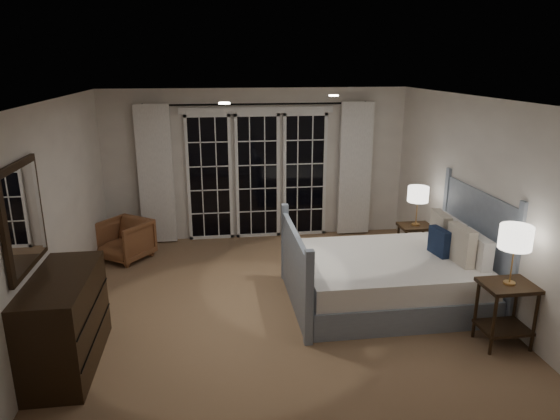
{
  "coord_description": "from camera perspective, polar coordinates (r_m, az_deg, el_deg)",
  "views": [
    {
      "loc": [
        -0.75,
        -5.66,
        2.9
      ],
      "look_at": [
        0.1,
        0.49,
        1.05
      ],
      "focal_mm": 32.0,
      "sensor_mm": 36.0,
      "label": 1
    }
  ],
  "objects": [
    {
      "name": "floor",
      "position": [
        6.4,
        -0.31,
        -10.34
      ],
      "size": [
        5.0,
        5.0,
        0.0
      ],
      "primitive_type": "plane",
      "color": "#91754E",
      "rests_on": "ground"
    },
    {
      "name": "ceiling",
      "position": [
        5.72,
        -0.35,
        12.59
      ],
      "size": [
        5.0,
        5.0,
        0.0
      ],
      "primitive_type": "plane",
      "rotation": [
        3.14,
        0.0,
        0.0
      ],
      "color": "silver",
      "rests_on": "wall_back"
    },
    {
      "name": "wall_left",
      "position": [
        6.15,
        -24.11,
        -0.46
      ],
      "size": [
        0.02,
        5.0,
        2.5
      ],
      "primitive_type": "cube",
      "color": "white",
      "rests_on": "floor"
    },
    {
      "name": "wall_right",
      "position": [
        6.73,
        21.27,
        1.26
      ],
      "size": [
        0.02,
        5.0,
        2.5
      ],
      "primitive_type": "cube",
      "color": "white",
      "rests_on": "floor"
    },
    {
      "name": "wall_back",
      "position": [
        8.36,
        -2.61,
        5.2
      ],
      "size": [
        5.0,
        0.02,
        2.5
      ],
      "primitive_type": "cube",
      "color": "white",
      "rests_on": "floor"
    },
    {
      "name": "wall_front",
      "position": [
        3.64,
        4.98,
        -10.43
      ],
      "size": [
        5.0,
        0.02,
        2.5
      ],
      "primitive_type": "cube",
      "color": "white",
      "rests_on": "floor"
    },
    {
      "name": "french_doors",
      "position": [
        8.35,
        -2.57,
        4.07
      ],
      "size": [
        2.5,
        0.04,
        2.2
      ],
      "color": "black",
      "rests_on": "wall_back"
    },
    {
      "name": "curtain_rod",
      "position": [
        8.12,
        -2.64,
        11.99
      ],
      "size": [
        3.5,
        0.03,
        0.03
      ],
      "primitive_type": "cylinder",
      "rotation": [
        0.0,
        1.57,
        0.0
      ],
      "color": "black",
      "rests_on": "wall_back"
    },
    {
      "name": "curtain_left",
      "position": [
        8.27,
        -14.0,
        3.9
      ],
      "size": [
        0.55,
        0.1,
        2.25
      ],
      "primitive_type": "cube",
      "color": "white",
      "rests_on": "curtain_rod"
    },
    {
      "name": "curtain_right",
      "position": [
        8.57,
        8.56,
        4.64
      ],
      "size": [
        0.55,
        0.1,
        2.25
      ],
      "primitive_type": "cube",
      "color": "white",
      "rests_on": "curtain_rod"
    },
    {
      "name": "downlight_a",
      "position": [
        6.46,
        6.15,
        12.87
      ],
      "size": [
        0.12,
        0.12,
        0.01
      ],
      "primitive_type": "cylinder",
      "color": "white",
      "rests_on": "ceiling"
    },
    {
      "name": "downlight_b",
      "position": [
        5.28,
        -6.38,
        12.04
      ],
      "size": [
        0.12,
        0.12,
        0.01
      ],
      "primitive_type": "cylinder",
      "color": "white",
      "rests_on": "ceiling"
    },
    {
      "name": "bed",
      "position": [
        6.43,
        12.58,
        -7.27
      ],
      "size": [
        2.37,
        1.71,
        1.39
      ],
      "color": "gray",
      "rests_on": "floor"
    },
    {
      "name": "nightstand_left",
      "position": [
        5.81,
        24.44,
        -9.79
      ],
      "size": [
        0.54,
        0.43,
        0.7
      ],
      "color": "black",
      "rests_on": "floor"
    },
    {
      "name": "nightstand_right",
      "position": [
        7.63,
        15.12,
        -3.16
      ],
      "size": [
        0.46,
        0.37,
        0.6
      ],
      "color": "black",
      "rests_on": "floor"
    },
    {
      "name": "lamp_left",
      "position": [
        5.54,
        25.34,
        -2.9
      ],
      "size": [
        0.33,
        0.33,
        0.63
      ],
      "color": "tan",
      "rests_on": "nightstand_left"
    },
    {
      "name": "lamp_right",
      "position": [
        7.44,
        15.51,
        1.7
      ],
      "size": [
        0.3,
        0.3,
        0.58
      ],
      "color": "tan",
      "rests_on": "nightstand_right"
    },
    {
      "name": "armchair",
      "position": [
        7.92,
        -17.28,
        -3.28
      ],
      "size": [
        0.93,
        0.94,
        0.62
      ],
      "primitive_type": "imported",
      "rotation": [
        0.0,
        0.0,
        -0.64
      ],
      "color": "brown",
      "rests_on": "floor"
    },
    {
      "name": "dresser",
      "position": [
        5.4,
        -23.35,
        -11.64
      ],
      "size": [
        0.57,
        1.33,
        0.94
      ],
      "color": "black",
      "rests_on": "floor"
    },
    {
      "name": "mirror",
      "position": [
        5.08,
        -27.3,
        -0.73
      ],
      "size": [
        0.05,
        0.85,
        1.0
      ],
      "color": "black",
      "rests_on": "wall_left"
    }
  ]
}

